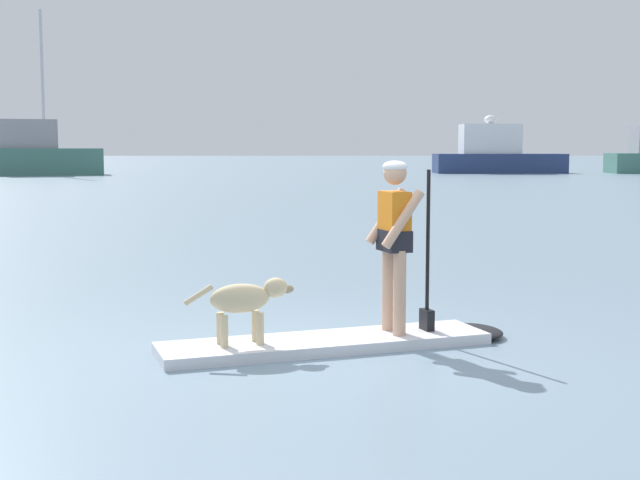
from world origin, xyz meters
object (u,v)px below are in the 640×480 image
at_px(person_paddler, 396,234).
at_px(moored_boat_far_port, 496,155).
at_px(dog, 245,300).
at_px(paddleboard, 348,341).
at_px(moored_boat_outer, 36,154).

relative_size(person_paddler, moored_boat_far_port, 0.17).
bearing_deg(dog, paddleboard, 16.69).
xyz_separation_m(dog, moored_boat_far_port, (16.24, 55.37, 0.84)).
distance_m(moored_boat_outer, moored_boat_far_port, 32.63).
xyz_separation_m(paddleboard, person_paddler, (0.46, 0.14, 0.99)).
bearing_deg(person_paddler, moored_boat_far_port, 74.88).
height_order(dog, moored_boat_far_port, moored_boat_far_port).
height_order(paddleboard, moored_boat_outer, moored_boat_outer).
relative_size(person_paddler, dog, 1.66).
xyz_separation_m(person_paddler, moored_boat_far_port, (14.85, 54.95, 0.30)).
distance_m(paddleboard, dog, 1.08).
bearing_deg(person_paddler, moored_boat_outer, 108.84).
relative_size(paddleboard, dog, 3.48).
bearing_deg(paddleboard, person_paddler, 16.69).
bearing_deg(paddleboard, dog, -163.31).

